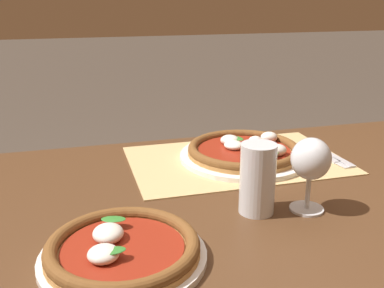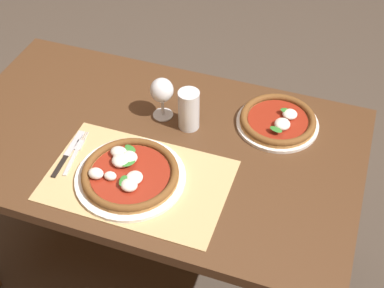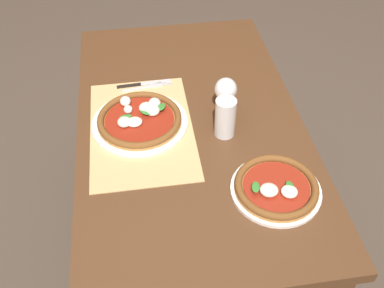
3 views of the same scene
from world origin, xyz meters
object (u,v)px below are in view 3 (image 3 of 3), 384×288
at_px(pizza_near, 140,119).
at_px(wine_glass, 226,91).
at_px(pint_glass, 225,118).
at_px(fork, 147,87).
at_px(pizza_far, 276,188).
at_px(knife, 144,84).

distance_m(pizza_near, wine_glass, 0.32).
relative_size(pizza_near, pint_glass, 2.36).
bearing_deg(fork, pizza_near, -11.64).
bearing_deg(pizza_far, pint_glass, -160.03).
distance_m(wine_glass, fork, 0.35).
relative_size(wine_glass, knife, 0.72).
relative_size(pizza_far, pint_glass, 1.93).
relative_size(pizza_near, fork, 1.71).
bearing_deg(pizza_far, pizza_near, -134.06).
xyz_separation_m(wine_glass, fork, (-0.20, -0.27, -0.10)).
bearing_deg(knife, pint_glass, 38.50).
height_order(pizza_near, pint_glass, pint_glass).
height_order(wine_glass, fork, wine_glass).
xyz_separation_m(pizza_near, pint_glass, (0.09, 0.29, 0.05)).
height_order(pizza_far, wine_glass, wine_glass).
bearing_deg(wine_glass, pizza_far, 12.00).
bearing_deg(knife, wine_glass, 51.64).
xyz_separation_m(pizza_far, wine_glass, (-0.39, -0.08, 0.09)).
bearing_deg(wine_glass, fork, -126.58).
bearing_deg(pint_glass, pizza_near, -108.19).
height_order(pizza_far, fork, pizza_far).
distance_m(pizza_near, pizza_far, 0.55).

